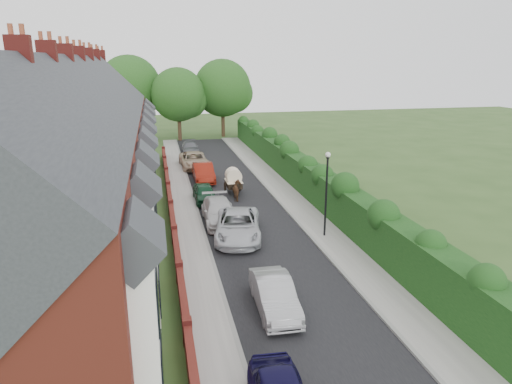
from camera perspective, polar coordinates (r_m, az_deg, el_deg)
ground at (r=23.14m, az=4.07°, el=-9.93°), size 140.00×140.00×0.00m
road at (r=32.98m, az=-2.16°, el=-1.75°), size 6.00×58.00×0.02m
pavement_hedge_side at (r=33.90m, az=4.68°, el=-1.20°), size 2.20×58.00×0.12m
pavement_house_side at (r=32.54m, az=-8.84°, el=-2.10°), size 1.70×58.00×0.12m
kerb_hedge_side at (r=33.61m, az=2.97°, el=-1.31°), size 0.18×58.00×0.13m
kerb_house_side at (r=32.59m, az=-7.44°, el=-2.00°), size 0.18×58.00×0.13m
hedge at (r=34.03m, az=7.64°, el=1.48°), size 2.10×58.00×2.85m
terrace_row at (r=30.79m, az=-21.29°, el=4.42°), size 9.05×40.50×11.50m
garden_wall_row at (r=31.43m, az=-10.57°, el=-2.08°), size 0.35×40.35×1.10m
lamppost at (r=26.59m, az=8.82°, el=1.02°), size 0.32×0.32×5.16m
tree_far_left at (r=60.22m, az=-9.38°, el=11.77°), size 7.14×6.80×9.29m
tree_far_right at (r=62.79m, az=-3.88°, el=12.67°), size 7.98×7.60×10.31m
tree_far_back at (r=63.11m, az=-15.10°, el=12.45°), size 8.40×8.00×10.82m
car_silver_a at (r=19.59m, az=2.32°, el=-12.73°), size 1.63×4.35×1.42m
car_silver_b at (r=26.96m, az=-2.29°, el=-4.19°), size 3.58×6.02×1.57m
car_white at (r=29.54m, az=-4.60°, el=-2.48°), size 2.11×5.08×1.47m
car_green at (r=34.00m, az=-6.46°, el=-0.14°), size 1.61×3.90×1.32m
car_red at (r=39.74m, az=-6.60°, el=2.44°), size 1.66×4.74×1.56m
car_beige at (r=44.82m, az=-7.75°, el=3.95°), size 2.76×5.58×1.52m
car_grey at (r=52.14m, az=-8.25°, el=5.53°), size 1.87×4.47×1.29m
horse at (r=34.22m, az=-2.31°, el=0.15°), size 0.83×1.71×1.42m
horse_cart at (r=35.83m, az=-2.83°, el=1.63°), size 1.28×2.82×2.04m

